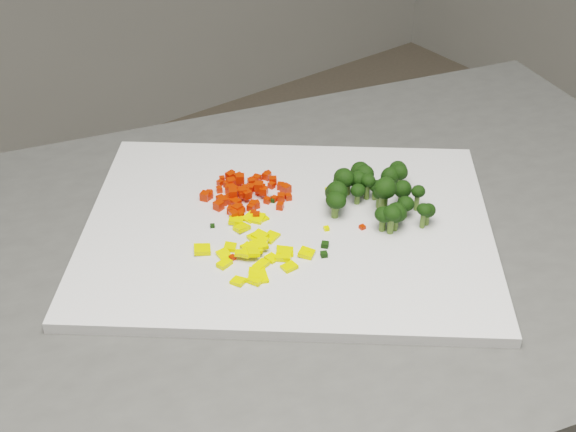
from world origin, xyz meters
TOP-DOWN VIEW (x-y plane):
  - cutting_board at (-0.06, 0.18)m, footprint 0.55×0.54m
  - carrot_pile at (-0.07, 0.25)m, footprint 0.10×0.10m
  - pepper_pile at (-0.12, 0.16)m, footprint 0.11×0.11m
  - broccoli_pile at (0.04, 0.14)m, footprint 0.12×0.12m
  - carrot_cube_0 at (-0.09, 0.23)m, footprint 0.01×0.01m
  - carrot_cube_1 at (-0.11, 0.27)m, footprint 0.01×0.01m
  - carrot_cube_2 at (-0.09, 0.25)m, footprint 0.01×0.01m
  - carrot_cube_3 at (-0.11, 0.25)m, footprint 0.01×0.01m
  - carrot_cube_4 at (-0.10, 0.26)m, footprint 0.01×0.01m
  - carrot_cube_5 at (-0.06, 0.30)m, footprint 0.01×0.01m
  - carrot_cube_6 at (-0.07, 0.30)m, footprint 0.01×0.01m
  - carrot_cube_7 at (-0.06, 0.27)m, footprint 0.01×0.01m
  - carrot_cube_8 at (-0.09, 0.25)m, footprint 0.01×0.01m
  - carrot_cube_9 at (-0.10, 0.22)m, footprint 0.01×0.01m
  - carrot_cube_10 at (-0.05, 0.22)m, footprint 0.01×0.01m
  - carrot_cube_11 at (-0.07, 0.24)m, footprint 0.01×0.01m
  - carrot_cube_12 at (-0.07, 0.28)m, footprint 0.01×0.01m
  - carrot_cube_13 at (-0.08, 0.27)m, footprint 0.01×0.01m
  - carrot_cube_14 at (-0.05, 0.27)m, footprint 0.01×0.01m
  - carrot_cube_15 at (-0.02, 0.27)m, footprint 0.01×0.01m
  - carrot_cube_16 at (-0.09, 0.24)m, footprint 0.01×0.01m
  - carrot_cube_17 at (-0.05, 0.25)m, footprint 0.01×0.01m
  - carrot_cube_18 at (-0.10, 0.28)m, footprint 0.01×0.01m
  - carrot_cube_19 at (-0.08, 0.25)m, footprint 0.01×0.01m
  - carrot_cube_20 at (-0.07, 0.28)m, footprint 0.01×0.01m
  - carrot_cube_21 at (-0.08, 0.21)m, footprint 0.01×0.01m
  - carrot_cube_22 at (-0.03, 0.25)m, footprint 0.01×0.01m
  - carrot_cube_23 at (-0.08, 0.26)m, footprint 0.01×0.01m
  - carrot_cube_24 at (-0.08, 0.27)m, footprint 0.01×0.01m
  - carrot_cube_25 at (-0.08, 0.21)m, footprint 0.01×0.01m
  - carrot_cube_26 at (-0.03, 0.24)m, footprint 0.01×0.01m
  - carrot_cube_27 at (-0.06, 0.26)m, footprint 0.01×0.01m
  - carrot_cube_28 at (-0.07, 0.28)m, footprint 0.01×0.01m
  - carrot_cube_29 at (-0.10, 0.22)m, footprint 0.01×0.01m
  - carrot_cube_30 at (-0.09, 0.25)m, footprint 0.01×0.01m
  - carrot_cube_31 at (-0.06, 0.28)m, footprint 0.01×0.01m
  - carrot_cube_32 at (-0.09, 0.26)m, footprint 0.01×0.01m
  - carrot_cube_33 at (-0.03, 0.27)m, footprint 0.01×0.01m
  - carrot_cube_34 at (-0.07, 0.28)m, footprint 0.01×0.01m
  - carrot_cube_35 at (-0.06, 0.23)m, footprint 0.01×0.01m
  - carrot_cube_36 at (-0.09, 0.23)m, footprint 0.01×0.01m
  - carrot_cube_37 at (-0.03, 0.23)m, footprint 0.01×0.01m
  - carrot_cube_38 at (-0.08, 0.22)m, footprint 0.01×0.01m
  - carrot_cube_39 at (-0.08, 0.23)m, footprint 0.01×0.01m
  - carrot_cube_40 at (-0.09, 0.24)m, footprint 0.01×0.01m
  - carrot_cube_41 at (-0.08, 0.25)m, footprint 0.01×0.01m
  - carrot_cube_42 at (-0.03, 0.22)m, footprint 0.01×0.01m
  - carrot_cube_43 at (-0.11, 0.27)m, footprint 0.01×0.01m
  - carrot_cube_44 at (-0.05, 0.21)m, footprint 0.01×0.01m
  - carrot_cube_45 at (-0.10, 0.23)m, footprint 0.01×0.01m
  - carrot_cube_46 at (-0.08, 0.29)m, footprint 0.01×0.01m
  - carrot_cube_47 at (-0.07, 0.25)m, footprint 0.01×0.01m
  - carrot_cube_48 at (-0.06, 0.29)m, footprint 0.01×0.01m
  - carrot_cube_49 at (-0.07, 0.25)m, footprint 0.01×0.01m
  - carrot_cube_50 at (-0.06, 0.24)m, footprint 0.01×0.01m
  - carrot_cube_51 at (-0.04, 0.27)m, footprint 0.01×0.01m
  - carrot_cube_52 at (-0.07, 0.23)m, footprint 0.01×0.01m
  - carrot_cube_53 at (-0.10, 0.27)m, footprint 0.01×0.01m
  - carrot_cube_54 at (-0.09, 0.23)m, footprint 0.01×0.01m
  - carrot_cube_55 at (-0.05, 0.27)m, footprint 0.01×0.01m
  - carrot_cube_56 at (-0.04, 0.22)m, footprint 0.01×0.01m
  - carrot_cube_57 at (-0.10, 0.25)m, footprint 0.01×0.01m
  - carrot_cube_58 at (-0.04, 0.25)m, footprint 0.01×0.01m
  - carrot_cube_59 at (-0.09, 0.28)m, footprint 0.01×0.01m
  - carrot_cube_60 at (-0.10, 0.23)m, footprint 0.01×0.01m
  - carrot_cube_61 at (-0.05, 0.25)m, footprint 0.01×0.01m
  - carrot_cube_62 at (-0.06, 0.27)m, footprint 0.01×0.01m
  - carrot_cube_63 at (-0.10, 0.23)m, footprint 0.01×0.01m
  - carrot_cube_64 at (-0.06, 0.24)m, footprint 0.01×0.01m
  - carrot_cube_65 at (-0.09, 0.25)m, footprint 0.01×0.01m
  - carrot_cube_66 at (-0.06, 0.24)m, footprint 0.01×0.01m
  - pepper_chunk_0 at (-0.08, 0.20)m, footprint 0.02×0.01m
  - pepper_chunk_1 at (-0.10, 0.14)m, footprint 0.02×0.02m
  - pepper_chunk_2 at (-0.08, 0.12)m, footprint 0.02×0.02m
  - pepper_chunk_3 at (-0.13, 0.16)m, footprint 0.02×0.02m
  - pepper_chunk_4 at (-0.11, 0.18)m, footprint 0.01×0.02m
  - pepper_chunk_5 at (-0.16, 0.19)m, footprint 0.02×0.02m
  - pepper_chunk_6 at (-0.11, 0.14)m, footprint 0.01×0.01m
  - pepper_chunk_7 at (-0.13, 0.16)m, footprint 0.01×0.02m
  - pepper_chunk_8 at (-0.13, 0.15)m, footprint 0.02×0.02m
  - pepper_chunk_9 at (-0.09, 0.21)m, footprint 0.02×0.02m
  - pepper_chunk_10 at (-0.13, 0.14)m, footprint 0.02×0.01m
  - pepper_chunk_11 at (-0.09, 0.17)m, footprint 0.02×0.02m
  - pepper_chunk_12 at (-0.12, 0.16)m, footprint 0.02×0.02m
  - pepper_chunk_13 at (-0.16, 0.13)m, footprint 0.02×0.02m
  - pepper_chunk_14 at (-0.09, 0.21)m, footprint 0.02×0.02m
  - pepper_chunk_15 at (-0.15, 0.12)m, footprint 0.02×0.02m
  - pepper_chunk_16 at (-0.15, 0.17)m, footprint 0.01×0.02m
  - pepper_chunk_17 at (-0.14, 0.18)m, footprint 0.02×0.02m
  - pepper_chunk_18 at (-0.16, 0.16)m, footprint 0.02×0.01m
  - pepper_chunk_19 at (-0.11, 0.16)m, footprint 0.01×0.02m
  - pepper_chunk_20 at (-0.14, 0.16)m, footprint 0.02×0.02m
  - pepper_chunk_21 at (-0.10, 0.14)m, footprint 0.02×0.02m
  - pepper_chunk_22 at (-0.11, 0.12)m, footprint 0.02×0.01m
  - pepper_chunk_23 at (-0.14, 0.13)m, footprint 0.02×0.02m
  - pepper_chunk_24 at (-0.10, 0.17)m, footprint 0.02×0.02m
  - pepper_chunk_25 at (-0.12, 0.17)m, footprint 0.02×0.01m
  - pepper_chunk_26 at (-0.14, 0.12)m, footprint 0.02×0.02m
  - pepper_chunk_27 at (-0.11, 0.22)m, footprint 0.02×0.02m
  - pepper_chunk_28 at (-0.11, 0.16)m, footprint 0.02×0.02m
  - pepper_chunk_29 at (-0.11, 0.20)m, footprint 0.02×0.01m
  - broccoli_floret_0 at (0.05, 0.09)m, footprint 0.02×0.02m
  - broccoli_floret_1 at (0.07, 0.16)m, footprint 0.03×0.03m
  - broccoli_floret_2 at (0.08, 0.17)m, footprint 0.03×0.03m
  - broccoli_floret_3 at (0.08, 0.16)m, footprint 0.03×0.03m
  - broccoli_floret_4 at (0.01, 0.10)m, footprint 0.03×0.03m
  - broccoli_floret_5 at (0.02, 0.19)m, footprint 0.03×0.03m
  - broccoli_floret_6 at (0.02, 0.11)m, footprint 0.03×0.03m
  - broccoli_floret_7 at (0.05, 0.11)m, footprint 0.03×0.03m
  - broccoli_floret_8 at (-0.01, 0.16)m, footprint 0.03×0.03m
  - broccoli_floret_9 at (0.02, 0.17)m, footprint 0.02×0.02m
  - broccoli_floret_10 at (0.05, 0.18)m, footprint 0.03×0.03m
  - broccoli_floret_11 at (0.04, 0.17)m, footprint 0.02×0.02m
  - broccoli_floret_12 at (0.06, 0.09)m, footprint 0.02×0.02m
  - broccoli_floret_13 at (0.03, 0.18)m, footprint 0.02×0.02m
  - broccoli_floret_14 at (0.01, 0.19)m, footprint 0.02×0.02m
  - broccoli_floret_15 at (0.04, 0.16)m, footprint 0.02×0.02m
  - broccoli_floret_16 at (-0.01, 0.17)m, footprint 0.03×0.03m
  - broccoli_floret_17 at (0.05, 0.19)m, footprint 0.03×0.03m
  - broccoli_floret_18 at (0.07, 0.12)m, footprint 0.02×0.02m
  - broccoli_floret_19 at (0.06, 0.13)m, footprint 0.03×0.03m
  - broccoli_floret_20 at (0.04, 0.14)m, footprint 0.02×0.02m
  - broccoli_floret_21 at (0.03, 0.13)m, footprint 0.04×0.04m
  - broccoli_floret_22 at (0.03, 0.19)m, footprint 0.02×0.02m
  - broccoli_floret_23 at (0.01, 0.11)m, footprint 0.03×0.03m
  - broccoli_floret_24 at (0.00, 0.18)m, footprint 0.02×0.02m
  - broccoli_floret_25 at (-0.00, 0.17)m, footprint 0.03×0.03m
  - broccoli_floret_26 at (0.02, 0.10)m, footprint 0.02×0.02m
  - stray_bit_0 at (-0.04, 0.15)m, footprint 0.01×0.01m
  - stray_bit_1 at (0.01, 0.21)m, footprint 0.01×0.01m
  - stray_bit_2 at (-0.13, 0.22)m, footprint 0.01×0.01m
  - stray_bit_3 at (-0.00, 0.12)m, footprint 0.01×0.01m
  - stray_bit_4 at (-0.09, 0.21)m, footprint 0.01×0.01m
  - stray_bit_5 at (-0.06, 0.12)m, footprint 0.01×0.01m
  - stray_bit_6 at (-0.16, 0.20)m, footprint 0.00×0.00m
  - stray_bit_7 at (-0.05, 0.23)m, footprint 0.01×0.01m
  - stray_bit_8 at (-0.15, 0.16)m, footprint 0.01×0.01m
  - stray_bit_9 at (-0.07, 0.11)m, footprint 0.01×0.01m
  - stray_bit_10 at (-0.08, 0.13)m, footprint 0.01×0.01m

SIDE VIEW (x-z plane):
  - cutting_board at x=-0.06m, z-range 0.90..0.91m
  - stray_bit_6 at x=-0.16m, z-range 0.91..0.91m
  - pepper_chunk_0 at x=-0.08m, z-range 0.91..0.92m
  - pepper_chunk_11 at x=-0.09m, z-range 0.91..0.91m
  - pepper_chunk_6 at x=-0.11m, z-range 0.91..0.92m
  - stray_bit_1 at x=0.01m, z-range 0.91..0.92m
  - stray_bit_2 at x=-0.13m, z-range 0.91..0.92m
  - pepper_chunk_26 at x=-0.14m, z-range 0.91..0.92m
  - pepper_chunk_23 at x=-0.14m, z-range 0.91..0.92m
  - pepper_chunk_21 at x=-0.10m, z-range 0.91..0.92m
  - pepper_chunk_17 at x=-0.14m, z-range 0.91..0.92m
  - stray_bit_4 at x=-0.09m, z-range 0.91..0.92m
  - pepper_chunk_22 at x=-0.11m, z-range 0.91..0.92m
  - pepper_chunk_14 at x=-0.09m, z-range 0.91..0.92m
  - pepper_chunk_10 at x=-0.13m, z-range 0.91..0.92m
  - pepper_chunk_13 at x=-0.16m, z-range 0.91..0.92m
  - pepper_chunk_16 at x=-0.15m, z-range 0.91..0.92m
  - pepper_chunk_15 at x=-0.15m, z-range 0.91..0.92m
  - stray_bit_0 at x=-0.04m, z-range 0.91..0.92m
  - stray_bit_3 at x=0.00m, z-range 0.91..0.92m
  - stray_bit_8 at x=-0.15m, z-range 0.91..0.92m
  - pepper_chunk_25 at x=-0.12m, z-range 0.91..0.92m
  - pepper_chunk_9 at x=-0.09m, z-range 0.91..0.92m
  - pepper_chunk_1 at x=-0.10m, z-range 0.91..0.92m
  - pepper_chunk_29 at x=-0.11m, z-range 0.91..0.92m
  - pepper_chunk_27 at x=-0.11m, z-range 0.91..0.92m
  - pepper_chunk_5 at x=-0.16m, z-range 0.91..0.92m
  - pepper_chunk_2 at x=-0.08m, z-range 0.91..0.92m
  - pepper_chunk_18 at x=-0.16m, z-range 0.91..0.92m
  - stray_bit_9 at x=-0.07m, z-range 0.91..0.92m
  - pepper_chunk_4 at x=-0.11m, z-range 0.91..0.92m
  - stray_bit_7 at x=-0.05m, z-range 0.91..0.92m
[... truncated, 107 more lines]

